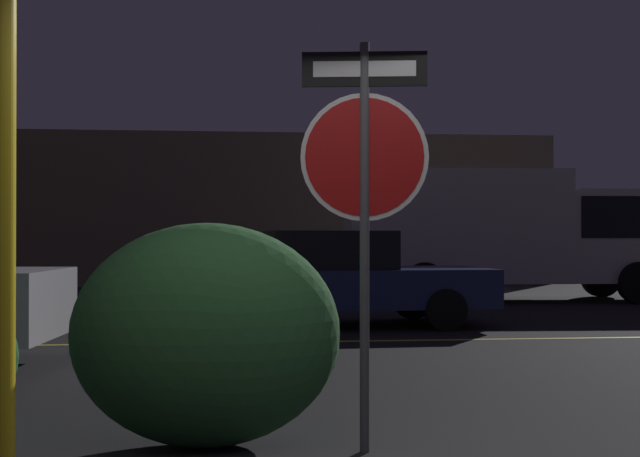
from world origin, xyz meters
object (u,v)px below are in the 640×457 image
stop_sign (364,166)px  passing_car_2 (335,279)px  hedge_bush_2 (206,335)px  delivery_truck (521,229)px

stop_sign → passing_car_2: 7.87m
hedge_bush_2 → delivery_truck: delivery_truck is taller
hedge_bush_2 → delivery_truck: bearing=62.7°
delivery_truck → stop_sign: bearing=-19.8°
stop_sign → passing_car_2: stop_sign is taller
passing_car_2 → delivery_truck: bearing=133.7°
stop_sign → hedge_bush_2: 1.49m
delivery_truck → hedge_bush_2: bearing=-24.0°
hedge_bush_2 → delivery_truck: size_ratio=0.24×
hedge_bush_2 → passing_car_2: size_ratio=0.37×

